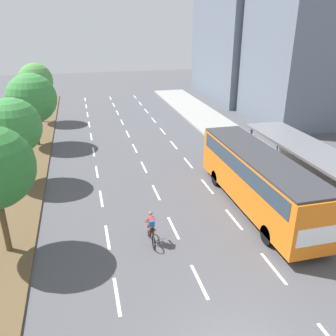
# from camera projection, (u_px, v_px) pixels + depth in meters

# --- Properties ---
(median_strip) EXTENTS (2.60, 52.00, 0.12)m
(median_strip) POSITION_uv_depth(u_px,v_px,m) (32.00, 162.00, 27.08)
(median_strip) COLOR brown
(median_strip) RESTS_ON ground
(sidewalk_right) EXTENTS (4.50, 52.00, 0.15)m
(sidewalk_right) POSITION_uv_depth(u_px,v_px,m) (240.00, 144.00, 31.03)
(sidewalk_right) COLOR gray
(sidewalk_right) RESTS_ON ground
(lane_divider_left) EXTENTS (0.14, 49.43, 0.01)m
(lane_divider_left) POSITION_uv_depth(u_px,v_px,m) (95.00, 161.00, 27.48)
(lane_divider_left) COLOR white
(lane_divider_left) RESTS_ON ground
(lane_divider_center) EXTENTS (0.14, 49.43, 0.01)m
(lane_divider_center) POSITION_uv_depth(u_px,v_px,m) (139.00, 157.00, 28.27)
(lane_divider_center) COLOR white
(lane_divider_center) RESTS_ON ground
(lane_divider_right) EXTENTS (0.14, 49.43, 0.01)m
(lane_divider_right) POSITION_uv_depth(u_px,v_px,m) (181.00, 153.00, 29.06)
(lane_divider_right) COLOR white
(lane_divider_right) RESTS_ON ground
(bus_shelter) EXTENTS (2.90, 11.87, 2.86)m
(bus_shelter) POSITION_uv_depth(u_px,v_px,m) (312.00, 165.00, 21.89)
(bus_shelter) COLOR gray
(bus_shelter) RESTS_ON sidewalk_right
(bus) EXTENTS (2.54, 11.29, 3.37)m
(bus) POSITION_uv_depth(u_px,v_px,m) (258.00, 175.00, 19.94)
(bus) COLOR orange
(bus) RESTS_ON ground
(cyclist) EXTENTS (0.46, 1.82, 1.71)m
(cyclist) POSITION_uv_depth(u_px,v_px,m) (151.00, 229.00, 17.16)
(cyclist) COLOR black
(cyclist) RESTS_ON ground
(median_tree_third) EXTENTS (3.66, 3.66, 5.72)m
(median_tree_third) POSITION_uv_depth(u_px,v_px,m) (12.00, 127.00, 22.16)
(median_tree_third) COLOR brown
(median_tree_third) RESTS_ON median_strip
(median_tree_fourth) EXTENTS (4.14, 4.14, 6.14)m
(median_tree_fourth) POSITION_uv_depth(u_px,v_px,m) (32.00, 98.00, 29.21)
(median_tree_fourth) COLOR brown
(median_tree_fourth) RESTS_ON median_strip
(median_tree_fifth) EXTENTS (3.48, 3.48, 6.10)m
(median_tree_fifth) POSITION_uv_depth(u_px,v_px,m) (36.00, 80.00, 36.06)
(median_tree_fifth) COLOR brown
(median_tree_fifth) RESTS_ON median_strip
(building_near_right) EXTENTS (11.42, 10.17, 19.39)m
(building_near_right) POSITION_uv_depth(u_px,v_px,m) (317.00, 26.00, 35.15)
(building_near_right) COLOR slate
(building_near_right) RESTS_ON ground
(building_mid_right) EXTENTS (10.51, 15.21, 14.74)m
(building_mid_right) POSITION_uv_depth(u_px,v_px,m) (246.00, 42.00, 47.71)
(building_mid_right) COLOR slate
(building_mid_right) RESTS_ON ground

